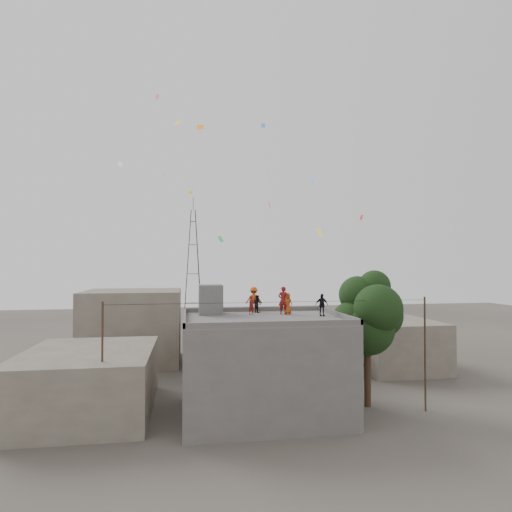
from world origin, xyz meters
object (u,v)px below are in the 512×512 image
at_px(tree, 369,315).
at_px(transmission_tower, 193,268).
at_px(stair_head_box, 211,300).
at_px(person_dark_adult, 322,305).
at_px(person_red_adult, 283,300).

height_order(tree, transmission_tower, transmission_tower).
bearing_deg(stair_head_box, transmission_tower, 91.23).
bearing_deg(person_dark_adult, tree, 3.11).
bearing_deg(transmission_tower, person_red_adult, -81.52).
bearing_deg(tree, transmission_tower, 106.09).
bearing_deg(tree, stair_head_box, 169.26).
distance_m(stair_head_box, transmission_tower, 37.46).
distance_m(stair_head_box, person_dark_adult, 7.52).
bearing_deg(person_red_adult, tree, 179.74).
relative_size(person_red_adult, person_dark_adult, 1.29).
distance_m(transmission_tower, person_red_adult, 38.71).
xyz_separation_m(tree, person_dark_adult, (-3.39, -0.23, 0.73)).
distance_m(tree, person_red_adult, 5.87).
distance_m(stair_head_box, person_red_adult, 4.97).
height_order(person_red_adult, person_dark_adult, person_red_adult).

